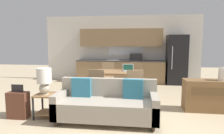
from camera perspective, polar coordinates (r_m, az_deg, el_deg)
ground_plane at (r=4.06m, az=-3.27°, el=-16.00°), size 20.00×20.00×0.00m
wall_back at (r=8.34m, az=2.66°, el=5.28°), size 6.40×0.07×2.70m
kitchen_counter at (r=8.07m, az=2.51°, el=1.59°), size 3.51×0.65×2.15m
refrigerator at (r=8.06m, az=17.93°, el=1.99°), size 0.74×0.73×1.89m
dining_table at (r=5.78m, az=2.01°, el=-1.94°), size 1.39×0.87×0.76m
couch at (r=4.12m, az=-1.53°, el=-10.58°), size 2.02×0.80×0.85m
side_table at (r=4.51m, az=-18.15°, el=-9.41°), size 0.44×0.44×0.51m
table_lamp at (r=4.38m, az=-18.80°, el=-3.36°), size 0.30×0.30×0.56m
credenza at (r=5.21m, az=26.31°, el=-7.30°), size 1.20×0.47×0.73m
vase at (r=5.17m, az=28.97°, el=-1.85°), size 0.17×0.17×0.30m
dining_chair_far_right at (r=6.61m, az=6.63°, el=-2.45°), size 0.46×0.46×0.93m
dining_chair_far_left at (r=6.63m, az=-1.26°, el=-2.38°), size 0.46×0.46×0.93m
dining_chair_near_left at (r=5.06m, az=-4.05°, el=-5.27°), size 0.45×0.45×0.93m
dining_chair_near_right at (r=5.01m, az=6.36°, el=-5.41°), size 0.48×0.48×0.93m
laptop at (r=5.90m, az=4.73°, el=-0.63°), size 0.37×0.32×0.20m
suitcase at (r=4.70m, az=-25.20°, el=-9.74°), size 0.42×0.22×0.72m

